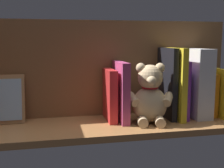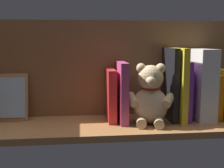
{
  "view_description": "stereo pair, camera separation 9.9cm",
  "coord_description": "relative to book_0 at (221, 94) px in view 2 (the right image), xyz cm",
  "views": [
    {
      "loc": [
        20.59,
        95.99,
        28.52
      ],
      "look_at": [
        0.0,
        0.0,
        13.78
      ],
      "focal_mm": 46.04,
      "sensor_mm": 36.0,
      "label": 1
    },
    {
      "loc": [
        10.8,
        97.58,
        28.52
      ],
      "look_at": [
        0.0,
        0.0,
        13.78
      ],
      "focal_mm": 46.04,
      "sensor_mm": 36.0,
      "label": 2
    }
  ],
  "objects": [
    {
      "name": "book_5",
      "position": [
        19.45,
        -1.08,
        3.86
      ],
      "size": [
        2.0,
        15.36,
        26.02
      ],
      "primitive_type": "cube",
      "color": "black",
      "rests_on": "ground_plane"
    },
    {
      "name": "book_4",
      "position": [
        16.88,
        -0.09,
        3.87
      ],
      "size": [
        2.12,
        17.35,
        26.05
      ],
      "primitive_type": "cube",
      "color": "yellow",
      "rests_on": "ground_plane"
    },
    {
      "name": "book_7",
      "position": [
        40.56,
        -1.83,
        0.12
      ],
      "size": [
        2.85,
        13.86,
        18.54
      ],
      "primitive_type": "cube",
      "color": "red",
      "rests_on": "ground_plane"
    },
    {
      "name": "shelf_back_panel",
      "position": [
        41.05,
        -9.91,
        8.96
      ],
      "size": [
        97.16,
        1.5,
        36.23
      ],
      "primitive_type": "cube",
      "color": "brown",
      "rests_on": "ground_plane"
    },
    {
      "name": "book_6",
      "position": [
        37.26,
        -0.64,
        1.47
      ],
      "size": [
        2.73,
        16.25,
        21.24
      ],
      "primitive_type": "cube",
      "color": "#B23F72",
      "rests_on": "ground_plane"
    },
    {
      "name": "picture_frame_leaning",
      "position": [
        76.97,
        -5.74,
        -0.79
      ],
      "size": [
        11.97,
        5.35,
        17.02
      ],
      "color": "#A87A4C",
      "rests_on": "ground_plane"
    },
    {
      "name": "book_3",
      "position": [
        14.49,
        -1.04,
        1.52
      ],
      "size": [
        1.65,
        15.45,
        21.34
      ],
      "primitive_type": "cube",
      "color": "purple",
      "rests_on": "ground_plane"
    },
    {
      "name": "ground_plane",
      "position": [
        41.05,
        1.94,
        -10.25
      ],
      "size": [
        97.16,
        28.21,
        2.2
      ],
      "primitive_type": "cube",
      "color": "#9E6B3D"
    },
    {
      "name": "book_1",
      "position": [
        2.74,
        -2.03,
        -0.96
      ],
      "size": [
        2.97,
        13.47,
        16.38
      ],
      "primitive_type": "cube",
      "rotation": [
        0.0,
        -0.0,
        0.0
      ],
      "color": "orange",
      "rests_on": "ground_plane"
    },
    {
      "name": "book_2",
      "position": [
        12.39,
        -2.9,
        -0.46
      ],
      "size": [
        1.52,
        11.73,
        17.39
      ],
      "primitive_type": "cube",
      "color": "purple",
      "rests_on": "ground_plane"
    },
    {
      "name": "teddy_bear",
      "position": [
        28.02,
        4.42,
        0.11
      ],
      "size": [
        16.66,
        15.27,
        21.04
      ],
      "rotation": [
        0.0,
        0.0,
        -0.22
      ],
      "color": "#D1B284",
      "rests_on": "ground_plane"
    },
    {
      "name": "book_0",
      "position": [
        0.0,
        0.0,
        0.0
      ],
      "size": [
        1.53,
        17.53,
        18.3
      ],
      "primitive_type": "cube",
      "color": "yellow",
      "rests_on": "ground_plane"
    },
    {
      "name": "dictionary_thick_white",
      "position": [
        7.92,
        -0.57,
        3.68
      ],
      "size": [
        6.41,
        16.2,
        25.67
      ],
      "primitive_type": "cube",
      "color": "silver",
      "rests_on": "ground_plane"
    }
  ]
}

